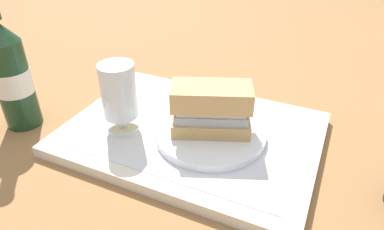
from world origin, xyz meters
name	(u,v)px	position (x,y,z in m)	size (l,w,h in m)	color
ground_plane	(192,138)	(0.00, 0.00, 0.00)	(3.00, 3.00, 0.00)	olive
tray	(192,134)	(0.00, 0.00, 0.01)	(0.44, 0.32, 0.02)	beige
placemat	(192,129)	(0.00, 0.00, 0.02)	(0.38, 0.27, 0.00)	silver
plate	(210,133)	(-0.04, 0.01, 0.03)	(0.19, 0.19, 0.01)	white
sandwich	(209,108)	(-0.04, 0.01, 0.08)	(0.14, 0.11, 0.08)	tan
beer_glass	(119,96)	(0.11, 0.05, 0.09)	(0.06, 0.06, 0.12)	silver
beer_bottle	(11,74)	(0.31, 0.09, 0.10)	(0.07, 0.07, 0.27)	#19381E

